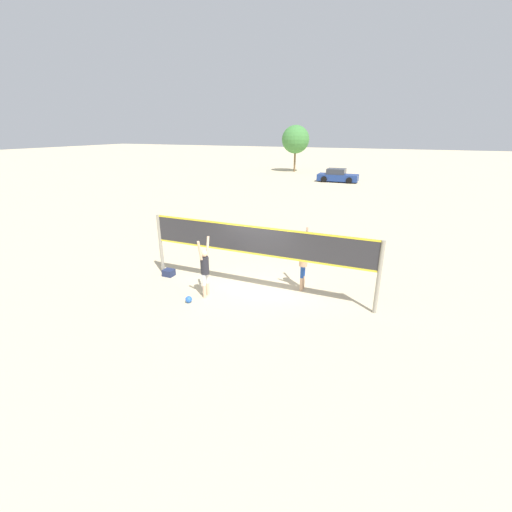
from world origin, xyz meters
TOP-DOWN VIEW (x-y plane):
  - ground_plane at (0.00, 0.00)m, footprint 200.00×200.00m
  - volleyball_net at (0.00, 0.00)m, footprint 8.05×0.12m
  - player_spiker at (-1.36, -1.09)m, footprint 0.28×0.69m
  - player_blocker at (1.46, 0.70)m, footprint 0.28×0.71m
  - volleyball at (-1.65, -1.70)m, footprint 0.22×0.22m
  - gear_bag at (-3.58, -0.16)m, footprint 0.40×0.35m
  - parked_car_near at (-2.39, 27.81)m, footprint 4.26×2.02m
  - tree_left_cluster at (-9.45, 35.13)m, footprint 3.55×3.55m

SIDE VIEW (x-z plane):
  - ground_plane at x=0.00m, z-range 0.00..0.00m
  - volleyball at x=-1.65m, z-range 0.00..0.22m
  - gear_bag at x=-3.58m, z-range 0.00..0.26m
  - parked_car_near at x=-2.39m, z-range -0.08..1.30m
  - player_spiker at x=-1.36m, z-range 0.05..2.09m
  - player_blocker at x=1.46m, z-range 0.06..2.25m
  - volleyball_net at x=0.00m, z-range 0.48..2.81m
  - tree_left_cluster at x=-9.45m, z-range 1.15..7.01m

